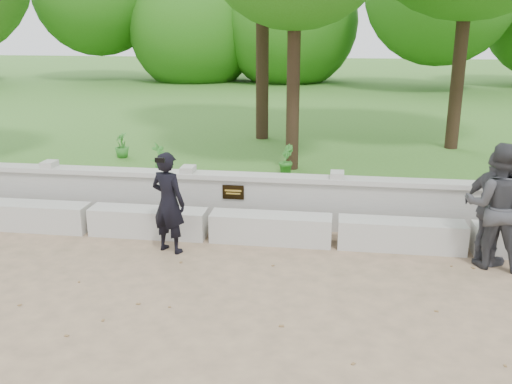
# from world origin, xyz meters

# --- Properties ---
(ground) EXTENTS (80.00, 80.00, 0.00)m
(ground) POSITION_xyz_m (0.00, 0.00, 0.00)
(ground) COLOR tan
(ground) RESTS_ON ground
(lawn) EXTENTS (40.00, 22.00, 0.25)m
(lawn) POSITION_xyz_m (0.00, 14.00, 0.12)
(lawn) COLOR #3E6B25
(lawn) RESTS_ON ground
(concrete_bench) EXTENTS (11.90, 0.45, 0.45)m
(concrete_bench) POSITION_xyz_m (0.00, 1.90, 0.22)
(concrete_bench) COLOR beige
(concrete_bench) RESTS_ON ground
(parapet_wall) EXTENTS (12.50, 0.35, 0.90)m
(parapet_wall) POSITION_xyz_m (0.00, 2.60, 0.46)
(parapet_wall) COLOR #B4B2AA
(parapet_wall) RESTS_ON ground
(man_main) EXTENTS (0.66, 0.62, 1.54)m
(man_main) POSITION_xyz_m (-0.46, 1.30, 0.77)
(man_main) COLOR black
(man_main) RESTS_ON ground
(visitor_left) EXTENTS (0.99, 0.84, 1.78)m
(visitor_left) POSITION_xyz_m (4.21, 1.44, 0.89)
(visitor_left) COLOR #38383C
(visitor_left) RESTS_ON ground
(visitor_right) EXTENTS (0.90, 1.03, 1.67)m
(visitor_right) POSITION_xyz_m (4.19, 1.52, 0.83)
(visitor_right) COLOR #48484E
(visitor_right) RESTS_ON ground
(shrub_a) EXTENTS (0.35, 0.41, 0.64)m
(shrub_a) POSITION_xyz_m (-1.75, 4.87, 0.57)
(shrub_a) COLOR #347E2B
(shrub_a) RESTS_ON lawn
(shrub_b) EXTENTS (0.32, 0.38, 0.65)m
(shrub_b) POSITION_xyz_m (0.93, 5.05, 0.57)
(shrub_b) COLOR #347E2B
(shrub_b) RESTS_ON lawn
(shrub_d) EXTENTS (0.44, 0.45, 0.60)m
(shrub_d) POSITION_xyz_m (-3.07, 6.14, 0.55)
(shrub_d) COLOR #347E2B
(shrub_d) RESTS_ON lawn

